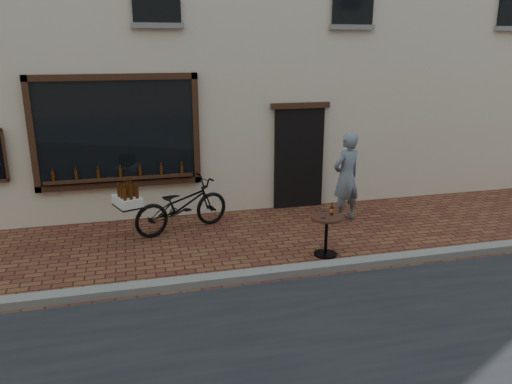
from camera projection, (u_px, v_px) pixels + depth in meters
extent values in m
plane|color=#51231A|center=(253.00, 285.00, 7.58)|extent=(90.00, 90.00, 0.00)
cube|color=slate|center=(250.00, 275.00, 7.75)|extent=(90.00, 0.25, 0.12)
cube|color=black|center=(117.00, 132.00, 9.81)|extent=(3.00, 0.06, 2.00)
cube|color=black|center=(112.00, 77.00, 9.49)|extent=(3.24, 0.10, 0.12)
cube|color=black|center=(121.00, 184.00, 10.09)|extent=(3.24, 0.10, 0.12)
cube|color=black|center=(31.00, 136.00, 9.42)|extent=(0.12, 0.10, 2.24)
cube|color=black|center=(196.00, 129.00, 10.16)|extent=(0.12, 0.10, 2.24)
cube|color=black|center=(121.00, 179.00, 10.01)|extent=(2.90, 0.16, 0.05)
cube|color=black|center=(299.00, 159.00, 10.93)|extent=(1.10, 0.10, 2.20)
cube|color=black|center=(301.00, 105.00, 10.57)|extent=(1.30, 0.10, 0.12)
cylinder|color=#3D1C07|center=(54.00, 177.00, 9.68)|extent=(0.06, 0.06, 0.19)
cylinder|color=#3D1C07|center=(76.00, 175.00, 9.78)|extent=(0.06, 0.06, 0.19)
cylinder|color=#3D1C07|center=(98.00, 174.00, 9.87)|extent=(0.06, 0.06, 0.19)
cylinder|color=#3D1C07|center=(120.00, 173.00, 9.97)|extent=(0.06, 0.06, 0.19)
cylinder|color=#3D1C07|center=(141.00, 171.00, 10.07)|extent=(0.06, 0.06, 0.19)
cylinder|color=#3D1C07|center=(162.00, 170.00, 10.17)|extent=(0.06, 0.06, 0.19)
cylinder|color=#3D1C07|center=(183.00, 169.00, 10.27)|extent=(0.06, 0.06, 0.19)
imported|color=black|center=(182.00, 205.00, 9.66)|extent=(2.07, 1.33, 1.03)
cube|color=black|center=(128.00, 206.00, 9.01)|extent=(0.56, 0.65, 0.03)
cube|color=beige|center=(127.00, 201.00, 8.98)|extent=(0.57, 0.67, 0.16)
cylinder|color=#3D1C07|center=(137.00, 192.00, 8.83)|extent=(0.06, 0.06, 0.22)
cylinder|color=#3D1C07|center=(131.00, 193.00, 8.77)|extent=(0.06, 0.06, 0.22)
cylinder|color=#3D1C07|center=(125.00, 194.00, 8.70)|extent=(0.06, 0.06, 0.22)
cylinder|color=#3D1C07|center=(134.00, 191.00, 8.94)|extent=(0.06, 0.06, 0.22)
cylinder|color=#3D1C07|center=(128.00, 192.00, 8.87)|extent=(0.06, 0.06, 0.22)
cylinder|color=#3D1C07|center=(122.00, 193.00, 8.81)|extent=(0.06, 0.06, 0.22)
cylinder|color=#3D1C07|center=(131.00, 189.00, 9.04)|extent=(0.06, 0.06, 0.22)
cylinder|color=#3D1C07|center=(125.00, 190.00, 8.98)|extent=(0.06, 0.06, 0.22)
cylinder|color=#3D1C07|center=(119.00, 191.00, 8.92)|extent=(0.06, 0.06, 0.22)
cylinder|color=#3D1C07|center=(128.00, 187.00, 9.15)|extent=(0.06, 0.06, 0.22)
cylinder|color=black|center=(325.00, 254.00, 8.66)|extent=(0.40, 0.40, 0.03)
cylinder|color=black|center=(326.00, 236.00, 8.56)|extent=(0.05, 0.05, 0.64)
cylinder|color=black|center=(327.00, 218.00, 8.46)|extent=(0.55, 0.55, 0.04)
cylinder|color=gold|center=(332.00, 210.00, 8.51)|extent=(0.06, 0.06, 0.05)
cylinder|color=white|center=(323.00, 215.00, 8.36)|extent=(0.07, 0.07, 0.12)
imported|color=slate|center=(346.00, 177.00, 10.12)|extent=(0.78, 0.65, 1.83)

